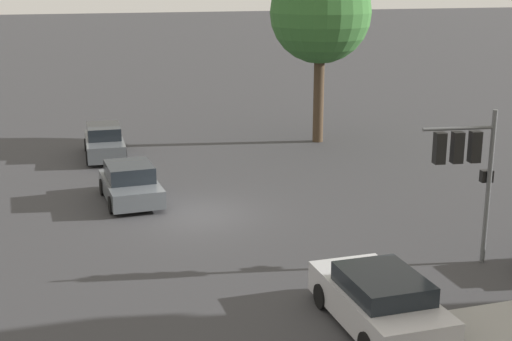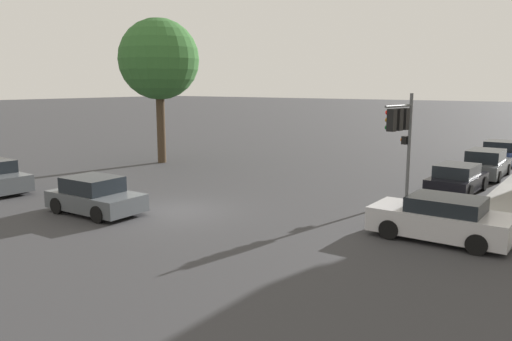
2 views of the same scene
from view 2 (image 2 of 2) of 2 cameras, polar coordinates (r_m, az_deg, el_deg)
ground_plane at (r=20.11m, az=-9.23°, el=-4.62°), size 300.00×300.00×0.00m
street_tree at (r=32.45m, az=-11.04°, el=12.31°), size 5.03×5.03×9.05m
traffic_signal at (r=21.49m, az=16.16°, el=4.89°), size 0.61×2.32×4.61m
crossing_car_0 at (r=20.42m, az=-17.92°, el=-2.82°), size 3.93×2.10×1.43m
crossing_car_1 at (r=17.22m, az=20.39°, el=-5.20°), size 4.31×2.06×1.43m
parked_car_0 at (r=24.88m, az=21.99°, el=-0.92°), size 2.06×4.11×1.35m
parked_car_1 at (r=29.80m, az=24.76°, el=0.66°), size 2.01×4.56×1.50m
parked_car_2 at (r=34.98m, az=26.14°, el=1.78°), size 2.11×3.96×1.49m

